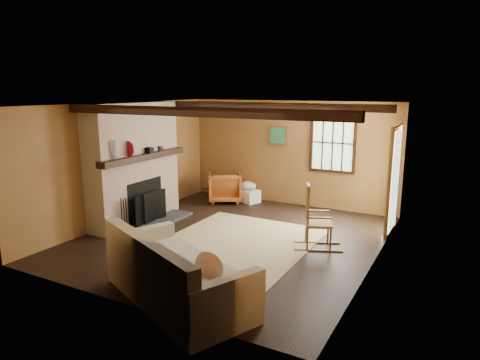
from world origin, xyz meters
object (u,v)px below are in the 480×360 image
Objects in this scene: sofa at (174,278)px; armchair at (225,187)px; fireplace at (135,168)px; rocking_chair at (316,221)px; laundry_basket at (248,196)px.

sofa reaches higher than armchair.
fireplace is 2.15× the size of rocking_chair.
sofa is 5.02m from laundry_basket.
sofa is at bearing -41.20° from fireplace.
sofa is 3.16× the size of armchair.
rocking_chair reaches higher than sofa.
fireplace is at bearing 37.39° from armchair.
rocking_chair is at bearing -41.65° from laundry_basket.
laundry_basket is (1.32, 2.40, -0.95)m from fireplace.
fireplace reaches higher than rocking_chair.
rocking_chair is 3.46m from armchair.
armchair reaches higher than laundry_basket.
fireplace is 3.74m from sofa.
sofa is at bearing 80.81° from armchair.
laundry_basket is (-1.43, 4.81, -0.18)m from sofa.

